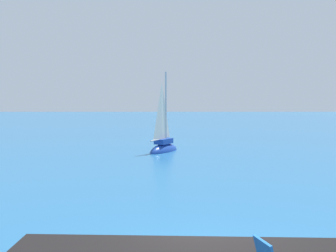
% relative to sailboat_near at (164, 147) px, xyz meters
% --- Properties ---
extents(sailboat_near, '(2.43, 3.16, 5.81)m').
position_rel_sailboat_near_xyz_m(sailboat_near, '(0.00, 0.00, 0.00)').
color(sailboat_near, '#193D99').
rests_on(sailboat_near, ground).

